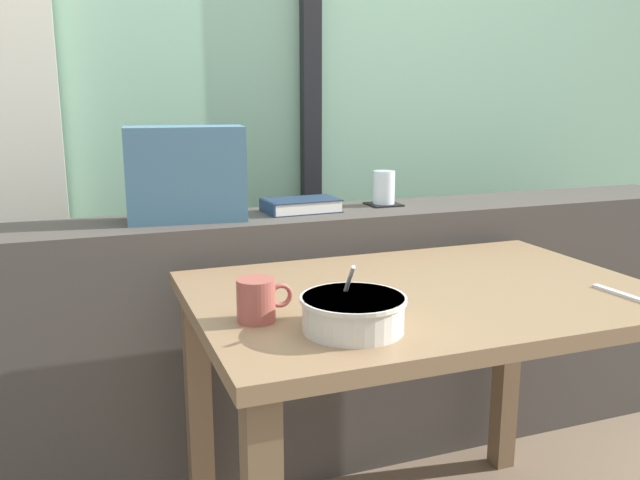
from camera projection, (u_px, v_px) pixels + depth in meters
name	position (u px, v px, depth m)	size (l,w,h in m)	color
outdoor_backdrop	(252.00, 24.00, 2.41)	(4.80, 0.08, 2.80)	#84B293
window_divider_post	(311.00, 52.00, 2.44)	(0.07, 0.05, 2.60)	black
dark_console_ledge	(310.00, 339.00, 2.05)	(2.80, 0.29, 0.80)	#423D38
breakfast_table	(423.00, 337.00, 1.53)	(1.05, 0.71, 0.71)	brown
coaster_square	(383.00, 204.00, 2.09)	(0.10, 0.10, 0.01)	black
juice_glass	(384.00, 189.00, 2.08)	(0.07, 0.07, 0.10)	white
closed_book	(301.00, 205.00, 1.97)	(0.23, 0.14, 0.04)	#1E2D47
throw_pillow	(186.00, 174.00, 1.81)	(0.32, 0.14, 0.26)	#426B84
soup_bowl	(353.00, 313.00, 1.23)	(0.20, 0.20, 0.14)	beige
fork_utensil	(625.00, 295.00, 1.45)	(0.02, 0.17, 0.01)	silver
ceramic_mug	(257.00, 300.00, 1.28)	(0.11, 0.08, 0.08)	#9E4C42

